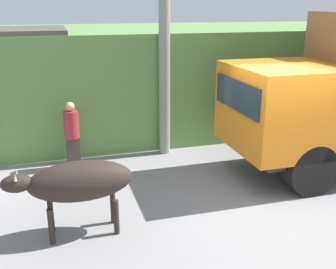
{
  "coord_description": "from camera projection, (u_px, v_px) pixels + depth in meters",
  "views": [
    {
      "loc": [
        -4.04,
        -6.05,
        3.58
      ],
      "look_at": [
        -2.16,
        0.36,
        1.39
      ],
      "focal_mm": 42.0,
      "sensor_mm": 36.0,
      "label": 1
    }
  ],
  "objects": [
    {
      "name": "ground_plane",
      "position": [
        279.0,
        197.0,
        7.71
      ],
      "size": [
        60.0,
        60.0,
        0.0
      ],
      "primitive_type": "plane",
      "color": "gray"
    },
    {
      "name": "hillside_embankment",
      "position": [
        181.0,
        73.0,
        12.91
      ],
      "size": [
        32.0,
        5.96,
        2.95
      ],
      "color": "#608C47",
      "rests_on": "ground_plane"
    },
    {
      "name": "brown_cow",
      "position": [
        78.0,
        182.0,
        6.22
      ],
      "size": [
        2.02,
        0.66,
        1.26
      ],
      "rotation": [
        0.0,
        0.0,
        0.0
      ],
      "color": "#2D231E",
      "rests_on": "ground_plane"
    },
    {
      "name": "pedestrian_on_hill",
      "position": [
        72.0,
        132.0,
        8.9
      ],
      "size": [
        0.36,
        0.36,
        1.56
      ],
      "rotation": [
        0.0,
        0.0,
        3.21
      ],
      "color": "#38332D",
      "rests_on": "ground_plane"
    },
    {
      "name": "utility_pole",
      "position": [
        164.0,
        34.0,
        9.17
      ],
      "size": [
        0.9,
        0.27,
        5.71
      ],
      "color": "gray",
      "rests_on": "ground_plane"
    }
  ]
}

